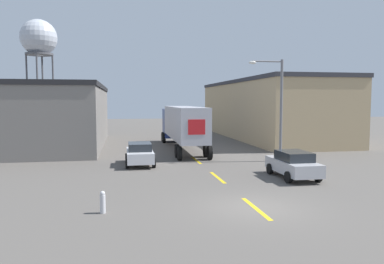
{
  "coord_description": "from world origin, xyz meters",
  "views": [
    {
      "loc": [
        -5.37,
        -14.66,
        4.45
      ],
      "look_at": [
        -0.98,
        9.13,
        2.44
      ],
      "focal_mm": 35.0,
      "sensor_mm": 36.0,
      "label": 1
    }
  ],
  "objects_px": {
    "semi_truck": "(182,123)",
    "parked_car_left_far": "(140,153)",
    "parked_car_right_near": "(293,164)",
    "fire_hydrant": "(103,202)",
    "street_lamp": "(277,102)",
    "water_tower": "(39,39)"
  },
  "relations": [
    {
      "from": "street_lamp",
      "to": "water_tower",
      "type": "bearing_deg",
      "value": 122.21
    },
    {
      "from": "semi_truck",
      "to": "parked_car_right_near",
      "type": "xyz_separation_m",
      "value": [
        4.33,
        -14.01,
        -1.6
      ]
    },
    {
      "from": "semi_truck",
      "to": "parked_car_left_far",
      "type": "relative_size",
      "value": 3.56
    },
    {
      "from": "parked_car_right_near",
      "to": "parked_car_left_far",
      "type": "xyz_separation_m",
      "value": [
        -8.55,
        6.07,
        0.0
      ]
    },
    {
      "from": "parked_car_right_near",
      "to": "water_tower",
      "type": "distance_m",
      "value": 51.43
    },
    {
      "from": "parked_car_left_far",
      "to": "fire_hydrant",
      "type": "bearing_deg",
      "value": -99.95
    },
    {
      "from": "street_lamp",
      "to": "semi_truck",
      "type": "bearing_deg",
      "value": 124.95
    },
    {
      "from": "parked_car_right_near",
      "to": "water_tower",
      "type": "bearing_deg",
      "value": 117.25
    },
    {
      "from": "parked_car_right_near",
      "to": "parked_car_left_far",
      "type": "height_order",
      "value": "same"
    },
    {
      "from": "parked_car_left_far",
      "to": "semi_truck",
      "type": "bearing_deg",
      "value": 62.0
    },
    {
      "from": "parked_car_right_near",
      "to": "fire_hydrant",
      "type": "height_order",
      "value": "parked_car_right_near"
    },
    {
      "from": "parked_car_right_near",
      "to": "fire_hydrant",
      "type": "relative_size",
      "value": 4.67
    },
    {
      "from": "fire_hydrant",
      "to": "street_lamp",
      "type": "bearing_deg",
      "value": 42.19
    },
    {
      "from": "water_tower",
      "to": "fire_hydrant",
      "type": "relative_size",
      "value": 19.43
    },
    {
      "from": "semi_truck",
      "to": "water_tower",
      "type": "height_order",
      "value": "water_tower"
    },
    {
      "from": "semi_truck",
      "to": "parked_car_right_near",
      "type": "height_order",
      "value": "semi_truck"
    },
    {
      "from": "water_tower",
      "to": "street_lamp",
      "type": "xyz_separation_m",
      "value": [
        24.15,
        -38.34,
        -9.94
      ]
    },
    {
      "from": "parked_car_right_near",
      "to": "street_lamp",
      "type": "xyz_separation_m",
      "value": [
        1.43,
        5.78,
        3.55
      ]
    },
    {
      "from": "water_tower",
      "to": "street_lamp",
      "type": "distance_m",
      "value": 46.39
    },
    {
      "from": "semi_truck",
      "to": "parked_car_left_far",
      "type": "distance_m",
      "value": 9.14
    },
    {
      "from": "semi_truck",
      "to": "parked_car_left_far",
      "type": "height_order",
      "value": "semi_truck"
    },
    {
      "from": "semi_truck",
      "to": "fire_hydrant",
      "type": "height_order",
      "value": "semi_truck"
    }
  ]
}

